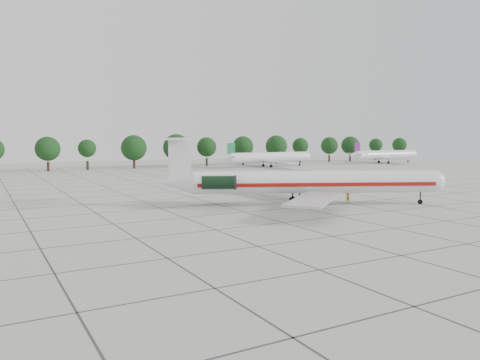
{
  "coord_description": "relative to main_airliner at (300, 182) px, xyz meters",
  "views": [
    {
      "loc": [
        -28.17,
        -48.68,
        9.11
      ],
      "look_at": [
        1.75,
        4.43,
        3.5
      ],
      "focal_mm": 35.0,
      "sensor_mm": 36.0,
      "label": 1
    }
  ],
  "objects": [
    {
      "name": "bg_airliner_d",
      "position": [
        40.59,
        70.12,
        -0.28
      ],
      "size": [
        28.24,
        27.2,
        7.4
      ],
      "color": "silver",
      "rests_on": "ground"
    },
    {
      "name": "ground",
      "position": [
        -9.16,
        -1.21,
        -3.19
      ],
      "size": [
        260.0,
        260.0,
        0.0
      ],
      "primitive_type": "plane",
      "color": "#B9B9B1",
      "rests_on": "ground"
    },
    {
      "name": "bg_airliner_e",
      "position": [
        86.83,
        67.13,
        -0.28
      ],
      "size": [
        28.24,
        27.2,
        7.4
      ],
      "color": "silver",
      "rests_on": "ground"
    },
    {
      "name": "apron_joints",
      "position": [
        -9.16,
        13.79,
        -3.18
      ],
      "size": [
        170.0,
        170.0,
        0.02
      ],
      "primitive_type": "cube",
      "color": "#383838",
      "rests_on": "ground"
    },
    {
      "name": "main_airliner",
      "position": [
        0.0,
        0.0,
        0.0
      ],
      "size": [
        36.67,
        27.45,
        9.02
      ],
      "rotation": [
        0.0,
        0.0,
        -0.43
      ],
      "color": "silver",
      "rests_on": "ground"
    },
    {
      "name": "tree_line",
      "position": [
        -20.84,
        83.79,
        2.79
      ],
      "size": [
        249.86,
        8.44,
        10.22
      ],
      "color": "#332114",
      "rests_on": "ground"
    },
    {
      "name": "ground_crew",
      "position": [
        7.45,
        -0.99,
        -2.33
      ],
      "size": [
        0.62,
        0.41,
        1.71
      ],
      "primitive_type": "imported",
      "rotation": [
        0.0,
        0.0,
        3.14
      ],
      "color": "#C8A00B",
      "rests_on": "ground"
    }
  ]
}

